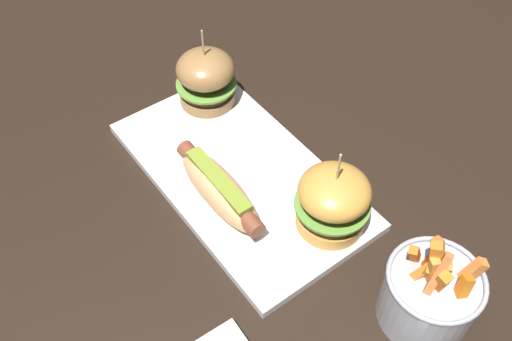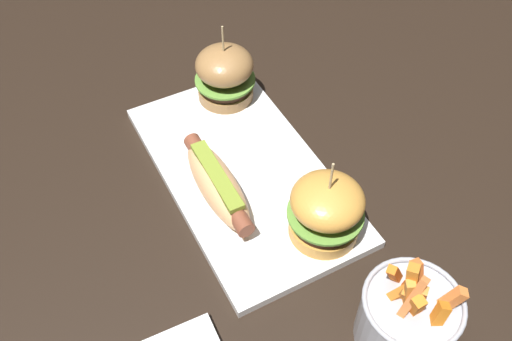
% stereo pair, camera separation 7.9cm
% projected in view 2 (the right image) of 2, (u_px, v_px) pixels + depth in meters
% --- Properties ---
extents(ground_plane, '(3.00, 3.00, 0.00)m').
position_uv_depth(ground_plane, '(243.00, 176.00, 0.85)').
color(ground_plane, black).
extents(platter_main, '(0.41, 0.22, 0.01)m').
position_uv_depth(platter_main, '(243.00, 173.00, 0.85)').
color(platter_main, white).
rests_on(platter_main, ground).
extents(hot_dog, '(0.19, 0.05, 0.05)m').
position_uv_depth(hot_dog, '(217.00, 184.00, 0.79)').
color(hot_dog, '#E2A66C').
rests_on(hot_dog, platter_main).
extents(slider_left, '(0.10, 0.10, 0.14)m').
position_uv_depth(slider_left, '(225.00, 74.00, 0.91)').
color(slider_left, '#9B6E3F').
rests_on(slider_left, platter_main).
extents(slider_right, '(0.10, 0.10, 0.14)m').
position_uv_depth(slider_right, '(326.00, 210.00, 0.73)').
color(slider_right, gold).
rests_on(slider_right, platter_main).
extents(fries_bucket, '(0.12, 0.12, 0.14)m').
position_uv_depth(fries_bucket, '(407.00, 317.00, 0.65)').
color(fries_bucket, '#A8AAB2').
rests_on(fries_bucket, ground).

